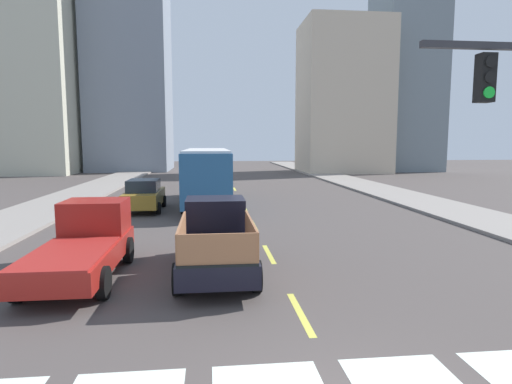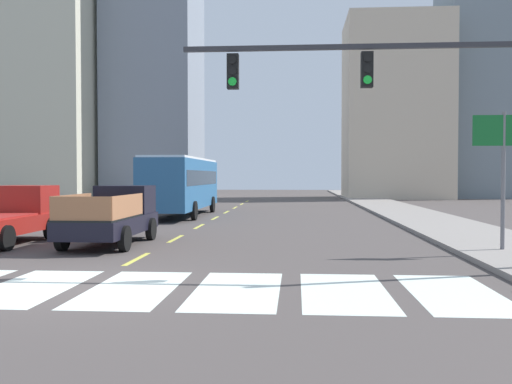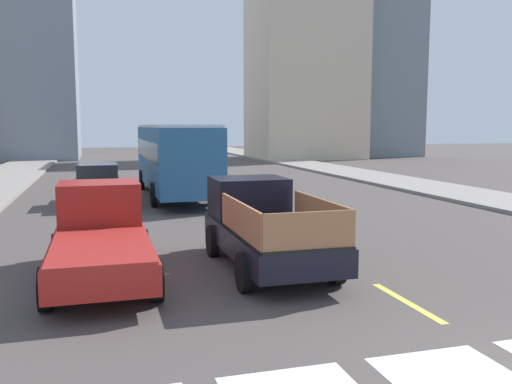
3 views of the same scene
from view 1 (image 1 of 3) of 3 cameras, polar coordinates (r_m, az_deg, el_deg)
sidewalk_right at (r=26.50m, az=23.31°, el=-1.79°), size 3.92×110.00×0.15m
sidewalk_left at (r=24.84m, az=-27.75°, el=-2.56°), size 3.92×110.00×0.15m
lane_dash_0 at (r=9.75m, az=5.95°, el=-15.85°), size 0.16×2.40×0.01m
lane_dash_1 at (r=14.42m, az=1.74°, el=-8.30°), size 0.16×2.40×0.01m
lane_dash_2 at (r=19.26m, az=-0.31°, el=-4.48°), size 0.16×2.40×0.01m
lane_dash_3 at (r=24.16m, az=-1.53°, el=-2.19°), size 0.16×2.40×0.01m
lane_dash_4 at (r=29.10m, az=-2.33°, el=-0.68°), size 0.16×2.40×0.01m
lane_dash_5 at (r=34.06m, az=-2.89°, el=0.39°), size 0.16×2.40×0.01m
lane_dash_6 at (r=39.02m, az=-3.32°, el=1.20°), size 0.16×2.40×0.01m
lane_dash_7 at (r=44.00m, az=-3.65°, el=1.81°), size 0.16×2.40×0.01m
pickup_stakebed at (r=12.56m, az=-5.39°, el=-6.21°), size 2.18×5.20×1.96m
pickup_dark at (r=13.02m, az=-21.95°, el=-6.28°), size 2.18×5.20×1.96m
city_bus at (r=25.30m, az=-6.59°, el=2.61°), size 2.72×10.80×3.32m
sedan_far at (r=24.05m, az=-14.77°, el=-0.39°), size 2.02×4.40×1.72m
block_mid_left at (r=60.62m, az=19.43°, el=13.77°), size 7.70×8.31×23.18m
block_mid_right at (r=61.20m, az=-16.64°, el=18.47°), size 9.97×11.03×33.01m
block_low_left at (r=54.82m, az=11.61°, el=12.20°), size 10.23×8.82×18.25m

